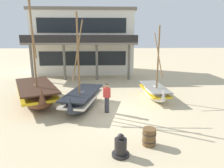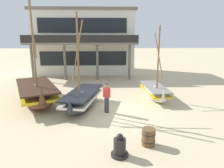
% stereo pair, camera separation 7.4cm
% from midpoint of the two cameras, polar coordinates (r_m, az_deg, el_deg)
% --- Properties ---
extents(ground_plane, '(120.00, 120.00, 0.00)m').
position_cam_midpoint_polar(ground_plane, '(11.66, 0.02, -7.85)').
color(ground_plane, '#CCB78E').
extents(fishing_boat_near_left, '(1.47, 3.80, 4.84)m').
position_cam_midpoint_polar(fishing_boat_near_left, '(14.33, 11.57, -2.00)').
color(fishing_boat_near_left, silver).
rests_on(fishing_boat_near_left, ground).
extents(fishing_boat_centre_large, '(4.03, 5.59, 7.15)m').
position_cam_midpoint_polar(fishing_boat_centre_large, '(13.84, -20.51, -2.34)').
color(fishing_boat_centre_large, brown).
rests_on(fishing_boat_centre_large, ground).
extents(fishing_boat_far_right, '(2.34, 4.38, 5.41)m').
position_cam_midpoint_polar(fishing_boat_far_right, '(12.23, -8.36, -4.13)').
color(fishing_boat_far_right, '#2D333D').
rests_on(fishing_boat_far_right, ground).
extents(fisherman_by_hull, '(0.41, 0.41, 1.68)m').
position_cam_midpoint_polar(fisherman_by_hull, '(11.37, -1.64, -3.96)').
color(fisherman_by_hull, '#33333D').
rests_on(fisherman_by_hull, ground).
extents(capstan_winch, '(0.64, 0.64, 0.86)m').
position_cam_midpoint_polar(capstan_winch, '(7.64, 2.12, -17.23)').
color(capstan_winch, black).
rests_on(capstan_winch, ground).
extents(wooden_barrel, '(0.56, 0.56, 0.70)m').
position_cam_midpoint_polar(wooden_barrel, '(8.40, 10.06, -14.29)').
color(wooden_barrel, brown).
rests_on(wooden_barrel, ground).
extents(harbor_building_main, '(11.27, 7.97, 7.04)m').
position_cam_midpoint_polar(harbor_building_main, '(24.48, -7.75, 11.63)').
color(harbor_building_main, silver).
rests_on(harbor_building_main, ground).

